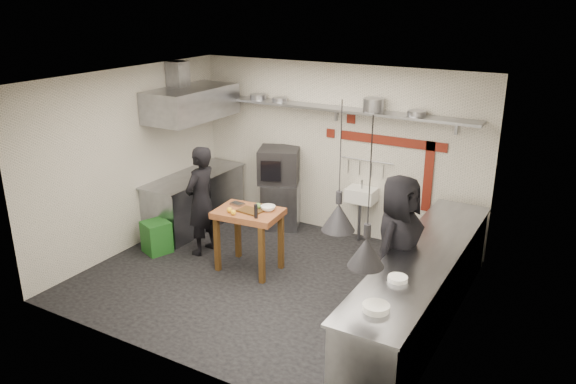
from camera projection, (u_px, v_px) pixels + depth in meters
The scene contains 47 objects.
floor at pixel (270, 280), 7.91m from camera, with size 5.00×5.00×0.00m, color black.
ceiling at pixel (267, 80), 6.97m from camera, with size 5.00×5.00×0.00m, color beige.
wall_back at pixel (336, 150), 9.16m from camera, with size 5.00×0.04×2.80m, color beige.
wall_front at pixel (160, 244), 5.72m from camera, with size 5.00×0.04×2.80m, color beige.
wall_left at pixel (130, 160), 8.62m from camera, with size 0.04×4.20×2.80m, color beige.
wall_right at pixel (459, 222), 6.27m from camera, with size 0.04×4.20×2.80m, color beige.
red_band_horiz at pixel (392, 141), 8.60m from camera, with size 1.70×0.02×0.14m, color maroon.
red_band_vert at pixel (428, 177), 8.48m from camera, with size 0.14×0.02×1.10m, color maroon.
red_tile_a at pixel (351, 119), 8.84m from camera, with size 0.14×0.02×0.14m, color maroon.
red_tile_b at pixel (331, 133), 9.09m from camera, with size 0.14×0.02×0.14m, color maroon.
back_shelf at pixel (333, 108), 8.77m from camera, with size 4.60×0.34×0.04m, color slate.
shelf_bracket_left at pixel (238, 102), 9.82m from camera, with size 0.04×0.06×0.24m, color slate.
shelf_bracket_mid at pixel (337, 113), 8.93m from camera, with size 0.04×0.06×0.24m, color slate.
shelf_bracket_right at pixel (457, 126), 8.03m from camera, with size 0.04×0.06×0.24m, color slate.
pan_far_left at pixel (258, 97), 9.40m from camera, with size 0.27×0.27×0.09m, color slate.
pan_mid_left at pixel (280, 100), 9.21m from camera, with size 0.24×0.24×0.07m, color slate.
stock_pot at pixel (373, 105), 8.41m from camera, with size 0.31×0.31×0.20m, color slate.
pan_right at pixel (417, 113), 8.12m from camera, with size 0.27×0.27×0.08m, color slate.
oven_stand at pixel (281, 205), 9.61m from camera, with size 0.62×0.56×0.80m, color slate.
combi_oven at pixel (279, 165), 9.45m from camera, with size 0.66×0.61×0.58m, color black.
oven_door at pixel (270, 170), 9.20m from camera, with size 0.44×0.03×0.46m, color maroon.
oven_glass at pixel (271, 171), 9.12m from camera, with size 0.33×0.01×0.34m, color black.
hand_sink at pixel (361, 195), 8.96m from camera, with size 0.46×0.34×0.22m, color white.
sink_tap at pixel (362, 184), 8.90m from camera, with size 0.03×0.03×0.14m, color slate.
sink_drain at pixel (359, 221), 9.07m from camera, with size 0.06×0.06×0.66m, color slate.
utensil_rail at pixel (366, 160), 8.89m from camera, with size 0.02×0.02×0.90m, color slate.
counter_right at pixel (421, 290), 6.75m from camera, with size 0.70×3.80×0.90m, color slate.
counter_right_top at pixel (424, 255), 6.59m from camera, with size 0.76×3.90×0.03m, color slate.
plate_stack at pixel (376, 308), 5.39m from camera, with size 0.26×0.26×0.07m, color white.
small_bowl_right at pixel (398, 279), 5.95m from camera, with size 0.21×0.21×0.05m, color white.
counter_left at pixel (195, 201), 9.63m from camera, with size 0.70×1.90×0.90m, color slate.
counter_left_top at pixel (193, 176), 9.47m from camera, with size 0.76×2.00×0.03m, color slate.
extractor_hood at pixel (192, 103), 9.04m from camera, with size 0.78×1.60×0.50m, color slate.
hood_duct at pixel (178, 77), 9.02m from camera, with size 0.28×0.28×0.50m, color slate.
green_bin at pixel (157, 237), 8.70m from camera, with size 0.38×0.38×0.50m, color #1C591D.
prep_table at pixel (249, 240), 8.08m from camera, with size 0.92×0.64×0.92m, color brown, non-canonical shape.
cutting_board at pixel (250, 211), 7.88m from camera, with size 0.33×0.23×0.03m, color #4B2F13.
pepper_mill at pixel (256, 211), 7.63m from camera, with size 0.05×0.05×0.20m, color black.
lemon_a at pixel (229, 210), 7.84m from camera, with size 0.08×0.08×0.08m, color gold.
lemon_b at pixel (233, 212), 7.76m from camera, with size 0.08×0.08×0.08m, color gold.
veg_ball at pixel (258, 206), 7.95m from camera, with size 0.09×0.09×0.09m, color #5C8C3A.
steel_tray at pixel (237, 204), 8.13m from camera, with size 0.19×0.13×0.03m, color slate.
bowl at pixel (268, 208), 7.92m from camera, with size 0.21×0.21×0.07m, color white.
heat_lamp_near at pixel (340, 167), 5.92m from camera, with size 0.37×0.37×1.44m, color black, non-canonical shape.
heat_lamp_far at pixel (369, 194), 5.20m from camera, with size 0.36×0.36×1.49m, color black, non-canonical shape.
chef_left at pixel (201, 201), 8.51m from camera, with size 0.62×0.41×1.70m, color black.
chef_right at pixel (398, 246), 6.87m from camera, with size 0.88×0.57×1.80m, color black.
Camera 1 is at (3.74, -5.97, 3.81)m, focal length 35.00 mm.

